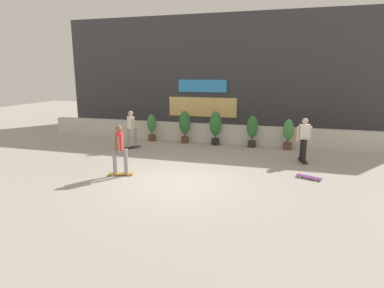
{
  "coord_description": "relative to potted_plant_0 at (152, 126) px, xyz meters",
  "views": [
    {
      "loc": [
        3.12,
        -9.14,
        3.36
      ],
      "look_at": [
        0.0,
        1.5,
        0.9
      ],
      "focal_mm": 30.32,
      "sensor_mm": 36.0,
      "label": 1
    }
  ],
  "objects": [
    {
      "name": "potted_plant_2",
      "position": [
        3.24,
        0.0,
        0.19
      ],
      "size": [
        0.56,
        0.56,
        1.59
      ],
      "color": "black",
      "rests_on": "ground"
    },
    {
      "name": "potted_plant_4",
      "position": [
        6.52,
        0.0,
        0.03
      ],
      "size": [
        0.45,
        0.45,
        1.36
      ],
      "color": "brown",
      "rests_on": "ground"
    },
    {
      "name": "ground_plane",
      "position": [
        3.28,
        -5.55,
        -0.75
      ],
      "size": [
        48.0,
        48.0,
        0.0
      ],
      "primitive_type": "plane",
      "color": "#A8A093"
    },
    {
      "name": "building_backdrop",
      "position": [
        3.28,
        4.45,
        2.5
      ],
      "size": [
        20.0,
        2.08,
        6.5
      ],
      "color": "#38383D",
      "rests_on": "ground"
    },
    {
      "name": "potted_plant_3",
      "position": [
        4.95,
        0.0,
        0.09
      ],
      "size": [
        0.49,
        0.49,
        1.45
      ],
      "color": "#2D2823",
      "rests_on": "ground"
    },
    {
      "name": "skater_by_wall_right",
      "position": [
        -0.21,
        -1.79,
        0.2
      ],
      "size": [
        0.66,
        0.75,
        1.7
      ],
      "color": "black",
      "rests_on": "ground"
    },
    {
      "name": "skater_far_left",
      "position": [
        1.23,
        -5.47,
        0.2
      ],
      "size": [
        0.82,
        0.54,
        1.7
      ],
      "color": "#BF8C26",
      "rests_on": "ground"
    },
    {
      "name": "potted_plant_0",
      "position": [
        0.0,
        0.0,
        0.0
      ],
      "size": [
        0.43,
        0.43,
        1.33
      ],
      "color": "brown",
      "rests_on": "ground"
    },
    {
      "name": "skater_mid_plaza",
      "position": [
        7.08,
        -2.02,
        0.2
      ],
      "size": [
        0.55,
        0.82,
        1.7
      ],
      "color": "black",
      "rests_on": "ground"
    },
    {
      "name": "skateboard_near_camera",
      "position": [
        7.22,
        -4.07,
        -0.68
      ],
      "size": [
        0.82,
        0.49,
        0.08
      ],
      "color": "#72338C",
      "rests_on": "ground"
    },
    {
      "name": "potted_plant_1",
      "position": [
        1.72,
        0.0,
        0.17
      ],
      "size": [
        0.54,
        0.54,
        1.56
      ],
      "color": "brown",
      "rests_on": "ground"
    },
    {
      "name": "planter_wall",
      "position": [
        3.28,
        0.45,
        -0.3
      ],
      "size": [
        18.0,
        0.4,
        0.9
      ],
      "primitive_type": "cube",
      "color": "beige",
      "rests_on": "ground"
    }
  ]
}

